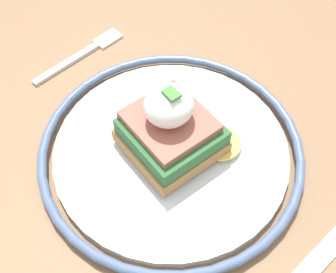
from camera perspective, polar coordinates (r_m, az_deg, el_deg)
name	(u,v)px	position (r m, az deg, el deg)	size (l,w,h in m)	color
dining_table	(174,205)	(0.56, 0.87, -9.25)	(0.93, 0.87, 0.73)	#846042
plate	(168,151)	(0.46, 0.00, -2.01)	(0.29, 0.29, 0.02)	silver
sandwich	(169,130)	(0.43, 0.14, 0.92)	(0.10, 0.11, 0.08)	#9E703D
fork	(83,54)	(0.57, -11.41, 10.94)	(0.03, 0.14, 0.00)	silver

